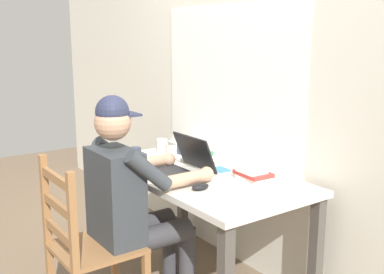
{
  "coord_description": "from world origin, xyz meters",
  "views": [
    {
      "loc": [
        2.15,
        -1.58,
        1.52
      ],
      "look_at": [
        -0.0,
        -0.05,
        0.95
      ],
      "focal_mm": 43.89,
      "sensor_mm": 36.0,
      "label": 1
    }
  ],
  "objects_px": {
    "computer_mouse": "(200,187)",
    "book_stack_side": "(199,157)",
    "desk": "(199,188)",
    "coffee_mug_white": "(162,146)",
    "coffee_mug_spare": "(135,154)",
    "landscape_photo_print": "(221,169)",
    "seated_person": "(133,196)",
    "coffee_mug_dark": "(183,147)",
    "laptop": "(181,166)",
    "wooden_chair": "(86,247)",
    "book_stack_main": "(253,174)"
  },
  "relations": [
    {
      "from": "book_stack_main",
      "to": "landscape_photo_print",
      "type": "xyz_separation_m",
      "value": [
        -0.27,
        -0.01,
        -0.04
      ]
    },
    {
      "from": "laptop",
      "to": "book_stack_main",
      "type": "xyz_separation_m",
      "value": [
        0.33,
        0.26,
        -0.02
      ]
    },
    {
      "from": "landscape_photo_print",
      "to": "seated_person",
      "type": "bearing_deg",
      "value": -88.43
    },
    {
      "from": "computer_mouse",
      "to": "coffee_mug_dark",
      "type": "height_order",
      "value": "coffee_mug_dark"
    },
    {
      "from": "desk",
      "to": "coffee_mug_spare",
      "type": "relative_size",
      "value": 11.69
    },
    {
      "from": "desk",
      "to": "book_stack_side",
      "type": "distance_m",
      "value": 0.26
    },
    {
      "from": "book_stack_side",
      "to": "coffee_mug_white",
      "type": "bearing_deg",
      "value": -172.01
    },
    {
      "from": "seated_person",
      "to": "laptop",
      "type": "bearing_deg",
      "value": 93.8
    },
    {
      "from": "computer_mouse",
      "to": "book_stack_main",
      "type": "xyz_separation_m",
      "value": [
        0.04,
        0.34,
        0.02
      ]
    },
    {
      "from": "coffee_mug_dark",
      "to": "book_stack_main",
      "type": "xyz_separation_m",
      "value": [
        0.71,
        -0.01,
        -0.01
      ]
    },
    {
      "from": "book_stack_side",
      "to": "computer_mouse",
      "type": "bearing_deg",
      "value": -35.22
    },
    {
      "from": "wooden_chair",
      "to": "laptop",
      "type": "distance_m",
      "value": 0.7
    },
    {
      "from": "seated_person",
      "to": "book_stack_side",
      "type": "height_order",
      "value": "seated_person"
    },
    {
      "from": "seated_person",
      "to": "coffee_mug_white",
      "type": "xyz_separation_m",
      "value": [
        -0.52,
        0.52,
        0.11
      ]
    },
    {
      "from": "seated_person",
      "to": "book_stack_main",
      "type": "distance_m",
      "value": 0.68
    },
    {
      "from": "laptop",
      "to": "landscape_photo_print",
      "type": "bearing_deg",
      "value": 77.33
    },
    {
      "from": "coffee_mug_dark",
      "to": "landscape_photo_print",
      "type": "xyz_separation_m",
      "value": [
        0.44,
        -0.03,
        -0.05
      ]
    },
    {
      "from": "wooden_chair",
      "to": "book_stack_main",
      "type": "distance_m",
      "value": 0.98
    },
    {
      "from": "desk",
      "to": "seated_person",
      "type": "distance_m",
      "value": 0.44
    },
    {
      "from": "computer_mouse",
      "to": "book_stack_side",
      "type": "bearing_deg",
      "value": 144.78
    },
    {
      "from": "desk",
      "to": "coffee_mug_dark",
      "type": "distance_m",
      "value": 0.47
    },
    {
      "from": "wooden_chair",
      "to": "laptop",
      "type": "bearing_deg",
      "value": 92.07
    },
    {
      "from": "wooden_chair",
      "to": "landscape_photo_print",
      "type": "xyz_separation_m",
      "value": [
        0.03,
        0.86,
        0.28
      ]
    },
    {
      "from": "coffee_mug_dark",
      "to": "landscape_photo_print",
      "type": "bearing_deg",
      "value": -3.37
    },
    {
      "from": "desk",
      "to": "coffee_mug_spare",
      "type": "xyz_separation_m",
      "value": [
        -0.45,
        -0.18,
        0.14
      ]
    },
    {
      "from": "desk",
      "to": "coffee_mug_white",
      "type": "xyz_separation_m",
      "value": [
        -0.53,
        0.08,
        0.15
      ]
    },
    {
      "from": "wooden_chair",
      "to": "book_stack_main",
      "type": "bearing_deg",
      "value": 70.82
    },
    {
      "from": "landscape_photo_print",
      "to": "book_stack_side",
      "type": "bearing_deg",
      "value": -170.85
    },
    {
      "from": "desk",
      "to": "book_stack_side",
      "type": "bearing_deg",
      "value": 144.62
    },
    {
      "from": "wooden_chair",
      "to": "seated_person",
      "type": "bearing_deg",
      "value": 90.0
    },
    {
      "from": "coffee_mug_white",
      "to": "coffee_mug_dark",
      "type": "distance_m",
      "value": 0.15
    },
    {
      "from": "laptop",
      "to": "coffee_mug_white",
      "type": "xyz_separation_m",
      "value": [
        -0.5,
        0.18,
        -0.0
      ]
    },
    {
      "from": "book_stack_main",
      "to": "book_stack_side",
      "type": "bearing_deg",
      "value": -176.44
    },
    {
      "from": "desk",
      "to": "landscape_photo_print",
      "type": "distance_m",
      "value": 0.18
    },
    {
      "from": "coffee_mug_white",
      "to": "laptop",
      "type": "bearing_deg",
      "value": -20.03
    },
    {
      "from": "landscape_photo_print",
      "to": "book_stack_main",
      "type": "bearing_deg",
      "value": 7.89
    },
    {
      "from": "coffee_mug_white",
      "to": "coffee_mug_dark",
      "type": "height_order",
      "value": "same"
    },
    {
      "from": "seated_person",
      "to": "coffee_mug_dark",
      "type": "height_order",
      "value": "seated_person"
    },
    {
      "from": "seated_person",
      "to": "book_stack_side",
      "type": "xyz_separation_m",
      "value": [
        -0.17,
        0.57,
        0.1
      ]
    },
    {
      "from": "desk",
      "to": "coffee_mug_spare",
      "type": "height_order",
      "value": "coffee_mug_spare"
    },
    {
      "from": "coffee_mug_white",
      "to": "coffee_mug_spare",
      "type": "distance_m",
      "value": 0.27
    },
    {
      "from": "coffee_mug_spare",
      "to": "book_stack_side",
      "type": "distance_m",
      "value": 0.41
    },
    {
      "from": "desk",
      "to": "computer_mouse",
      "type": "distance_m",
      "value": 0.34
    },
    {
      "from": "desk",
      "to": "coffee_mug_white",
      "type": "bearing_deg",
      "value": 171.8
    },
    {
      "from": "coffee_mug_dark",
      "to": "book_stack_side",
      "type": "distance_m",
      "value": 0.24
    },
    {
      "from": "desk",
      "to": "book_stack_main",
      "type": "height_order",
      "value": "book_stack_main"
    },
    {
      "from": "desk",
      "to": "computer_mouse",
      "type": "relative_size",
      "value": 13.7
    },
    {
      "from": "desk",
      "to": "seated_person",
      "type": "height_order",
      "value": "seated_person"
    },
    {
      "from": "coffee_mug_spare",
      "to": "landscape_photo_print",
      "type": "distance_m",
      "value": 0.58
    },
    {
      "from": "computer_mouse",
      "to": "landscape_photo_print",
      "type": "bearing_deg",
      "value": 125.87
    }
  ]
}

